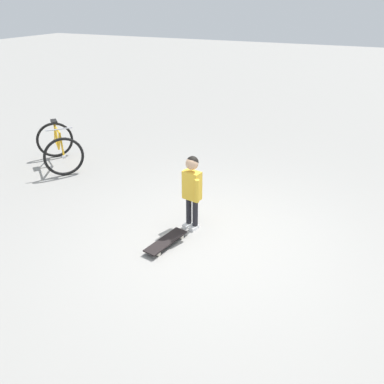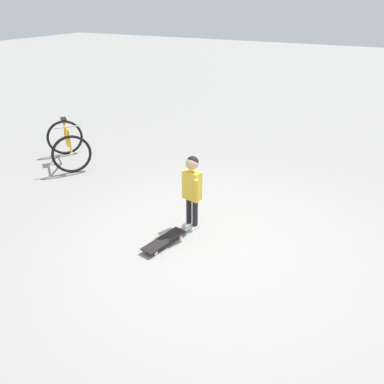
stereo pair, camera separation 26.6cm
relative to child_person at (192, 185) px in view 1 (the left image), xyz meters
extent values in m
plane|color=gray|center=(-0.45, 0.27, -0.66)|extent=(50.00, 50.00, 0.00)
cylinder|color=black|center=(-0.05, 0.01, -0.42)|extent=(0.08, 0.08, 0.42)
cube|color=white|center=(-0.05, 0.04, -0.63)|extent=(0.11, 0.16, 0.05)
cylinder|color=black|center=(0.05, -0.01, -0.42)|extent=(0.08, 0.08, 0.42)
cube|color=white|center=(0.06, 0.02, -0.63)|extent=(0.11, 0.16, 0.05)
cube|color=gold|center=(0.00, 0.00, -0.01)|extent=(0.26, 0.19, 0.40)
cylinder|color=gold|center=(-0.13, 0.13, -0.01)|extent=(0.06, 0.06, 0.32)
cylinder|color=gold|center=(0.14, -0.09, -0.01)|extent=(0.06, 0.06, 0.32)
sphere|color=tan|center=(0.00, 0.00, 0.31)|extent=(0.17, 0.17, 0.17)
sphere|color=black|center=(0.00, -0.01, 0.32)|extent=(0.16, 0.16, 0.16)
cube|color=black|center=(0.12, 0.56, -0.59)|extent=(0.31, 0.71, 0.02)
cube|color=#B7B7BC|center=(0.16, 0.79, -0.61)|extent=(0.11, 0.05, 0.02)
cube|color=#B7B7BC|center=(0.07, 0.32, -0.61)|extent=(0.11, 0.05, 0.02)
cylinder|color=beige|center=(0.09, 0.80, -0.63)|extent=(0.04, 0.06, 0.06)
cylinder|color=beige|center=(0.23, 0.78, -0.63)|extent=(0.04, 0.06, 0.06)
cylinder|color=beige|center=(0.00, 0.33, -0.63)|extent=(0.04, 0.06, 0.06)
cylinder|color=beige|center=(0.14, 0.31, -0.63)|extent=(0.04, 0.06, 0.06)
torus|color=black|center=(2.83, -0.68, -0.30)|extent=(0.49, 0.58, 0.71)
torus|color=black|center=(3.62, -1.33, -0.30)|extent=(0.49, 0.58, 0.71)
cylinder|color=#B7B7BC|center=(2.83, -0.68, -0.30)|extent=(0.08, 0.08, 0.06)
cylinder|color=#B7B7BC|center=(3.62, -1.33, -0.30)|extent=(0.08, 0.08, 0.06)
cylinder|color=gold|center=(3.09, -0.90, -0.13)|extent=(0.43, 0.36, 0.48)
cylinder|color=gold|center=(3.13, -0.93, 0.09)|extent=(0.48, 0.40, 0.06)
cylinder|color=gold|center=(3.32, -1.08, -0.12)|extent=(0.13, 0.12, 0.48)
cylinder|color=gold|center=(3.45, -1.19, -0.33)|extent=(0.35, 0.30, 0.08)
cylinder|color=gold|center=(3.49, -1.22, -0.11)|extent=(0.29, 0.24, 0.40)
cylinder|color=gold|center=(2.87, -0.71, -0.10)|extent=(0.12, 0.11, 0.41)
cube|color=black|center=(3.36, -1.12, 0.16)|extent=(0.23, 0.22, 0.05)
cylinder|color=#B7B7BC|center=(2.91, -0.74, 0.18)|extent=(0.31, 0.37, 0.02)
camera|label=1|loc=(-2.01, 4.32, 2.26)|focal=37.01mm
camera|label=2|loc=(-2.25, 4.21, 2.26)|focal=37.01mm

